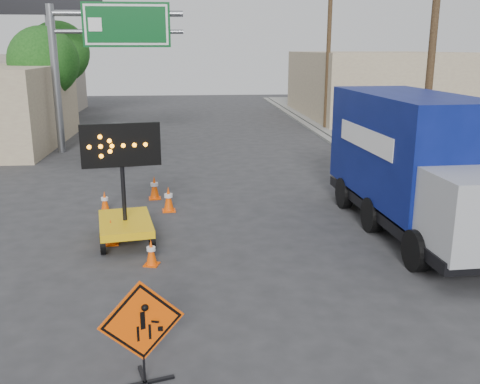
{
  "coord_description": "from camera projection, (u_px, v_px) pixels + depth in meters",
  "views": [
    {
      "loc": [
        -0.3,
        -8.17,
        4.86
      ],
      "look_at": [
        0.78,
        3.35,
        1.74
      ],
      "focal_mm": 40.0,
      "sensor_mm": 36.0,
      "label": 1
    }
  ],
  "objects": [
    {
      "name": "highway_gantry",
      "position": [
        98.0,
        43.0,
        24.69
      ],
      "size": [
        6.18,
        0.38,
        6.9
      ],
      "color": "slate",
      "rests_on": "ground"
    },
    {
      "name": "cone_d",
      "position": [
        105.0,
        202.0,
        16.31
      ],
      "size": [
        0.39,
        0.39,
        0.66
      ],
      "rotation": [
        0.0,
        0.0,
        0.2
      ],
      "color": "#FF5005",
      "rests_on": "ground"
    },
    {
      "name": "cone_b",
      "position": [
        111.0,
        232.0,
        13.6
      ],
      "size": [
        0.37,
        0.37,
        0.67
      ],
      "rotation": [
        0.0,
        0.0,
        0.1
      ],
      "color": "#FF5005",
      "rests_on": "ground"
    },
    {
      "name": "cone_a",
      "position": [
        151.0,
        252.0,
        12.3
      ],
      "size": [
        0.4,
        0.4,
        0.63
      ],
      "rotation": [
        0.0,
        0.0,
        -0.27
      ],
      "color": "#FF5005",
      "rests_on": "ground"
    },
    {
      "name": "sidewalk_right",
      "position": [
        406.0,
        156.0,
        24.41
      ],
      "size": [
        4.0,
        60.0,
        0.15
      ],
      "primitive_type": "cube",
      "color": "gray",
      "rests_on": "ground"
    },
    {
      "name": "ground",
      "position": [
        213.0,
        341.0,
        9.15
      ],
      "size": [
        100.0,
        100.0,
        0.0
      ],
      "primitive_type": "plane",
      "color": "#2D2D30",
      "rests_on": "ground"
    },
    {
      "name": "cone_e",
      "position": [
        154.0,
        187.0,
        17.74
      ],
      "size": [
        0.43,
        0.43,
        0.77
      ],
      "rotation": [
        0.0,
        0.0,
        0.1
      ],
      "color": "#FF5005",
      "rests_on": "ground"
    },
    {
      "name": "cone_c",
      "position": [
        169.0,
        199.0,
        16.38
      ],
      "size": [
        0.43,
        0.43,
        0.78
      ],
      "rotation": [
        0.0,
        0.0,
        0.09
      ],
      "color": "#FF5005",
      "rests_on": "ground"
    },
    {
      "name": "tree_left_far",
      "position": [
        59.0,
        52.0,
        35.98
      ],
      "size": [
        4.1,
        4.1,
        6.66
      ],
      "color": "#4F3B22",
      "rests_on": "ground"
    },
    {
      "name": "tree_left_near",
      "position": [
        44.0,
        62.0,
        28.49
      ],
      "size": [
        3.71,
        3.71,
        6.03
      ],
      "color": "#4F3B22",
      "rests_on": "ground"
    },
    {
      "name": "billboard",
      "position": [
        50.0,
        4.0,
        31.35
      ],
      "size": [
        6.1,
        0.54,
        9.85
      ],
      "color": "slate",
      "rests_on": "ground"
    },
    {
      "name": "building_right_far",
      "position": [
        374.0,
        85.0,
        38.56
      ],
      "size": [
        10.0,
        14.0,
        4.6
      ],
      "primitive_type": "cube",
      "color": "#C2B18C",
      "rests_on": "ground"
    },
    {
      "name": "box_truck",
      "position": [
        414.0,
        171.0,
        14.32
      ],
      "size": [
        2.74,
        7.84,
        3.68
      ],
      "rotation": [
        0.0,
        0.0,
        0.04
      ],
      "color": "black",
      "rests_on": "ground"
    },
    {
      "name": "arrow_board",
      "position": [
        125.0,
        216.0,
        13.72
      ],
      "size": [
        1.94,
        2.35,
        3.08
      ],
      "rotation": [
        0.0,
        0.0,
        0.17
      ],
      "color": "yellow",
      "rests_on": "ground"
    },
    {
      "name": "utility_pole_near",
      "position": [
        432.0,
        53.0,
        18.26
      ],
      "size": [
        1.8,
        0.26,
        9.0
      ],
      "color": "#4F3B22",
      "rests_on": "ground"
    },
    {
      "name": "curb_right",
      "position": [
        357.0,
        158.0,
        24.2
      ],
      "size": [
        0.4,
        60.0,
        0.12
      ],
      "primitive_type": "cube",
      "color": "gray",
      "rests_on": "ground"
    },
    {
      "name": "utility_pole_far",
      "position": [
        328.0,
        51.0,
        31.72
      ],
      "size": [
        1.8,
        0.26,
        9.0
      ],
      "color": "#4F3B22",
      "rests_on": "ground"
    },
    {
      "name": "pickup_truck",
      "position": [
        118.0,
        140.0,
        24.71
      ],
      "size": [
        2.62,
        5.37,
        1.47
      ],
      "primitive_type": "imported",
      "rotation": [
        0.0,
        0.0,
        0.04
      ],
      "color": "#A4A7AB",
      "rests_on": "ground"
    },
    {
      "name": "construction_sign",
      "position": [
        142.0,
        331.0,
        7.76
      ],
      "size": [
        1.23,
        0.88,
        1.68
      ],
      "rotation": [
        0.0,
        0.0,
        0.27
      ],
      "color": "black",
      "rests_on": "ground"
    }
  ]
}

